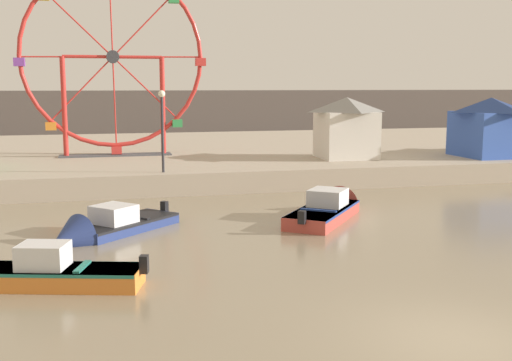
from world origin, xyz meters
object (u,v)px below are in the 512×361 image
motorboat_navy_blue (102,229)px  ferris_wheel_red_frame (113,61)px  motorboat_faded_red (332,207)px  carnival_booth_blue_tent (490,126)px  promenade_lamp_near (162,119)px  motorboat_orange_hull (33,273)px  carnival_booth_white_ticket (346,127)px

motorboat_navy_blue → ferris_wheel_red_frame: size_ratio=0.45×
motorboat_faded_red → carnival_booth_blue_tent: bearing=-17.9°
motorboat_navy_blue → promenade_lamp_near: 8.87m
motorboat_orange_hull → ferris_wheel_red_frame: (2.63, 20.29, 5.93)m
promenade_lamp_near → motorboat_orange_hull: bearing=-109.5°
motorboat_orange_hull → ferris_wheel_red_frame: size_ratio=0.48×
ferris_wheel_red_frame → carnival_booth_blue_tent: ferris_wheel_red_frame is taller
carnival_booth_blue_tent → promenade_lamp_near: bearing=-175.1°
motorboat_faded_red → promenade_lamp_near: 9.16m
motorboat_navy_blue → carnival_booth_white_ticket: (13.09, 11.11, 2.46)m
motorboat_navy_blue → carnival_booth_blue_tent: 23.48m
carnival_booth_white_ticket → motorboat_faded_red: bearing=-112.8°
ferris_wheel_red_frame → promenade_lamp_near: bearing=-75.9°
carnival_booth_blue_tent → carnival_booth_white_ticket: carnival_booth_white_ticket is taller
motorboat_navy_blue → ferris_wheel_red_frame: 16.48m
motorboat_orange_hull → ferris_wheel_red_frame: 21.31m
promenade_lamp_near → ferris_wheel_red_frame: bearing=104.1°
motorboat_orange_hull → carnival_booth_blue_tent: 27.36m
carnival_booth_white_ticket → motorboat_navy_blue: bearing=-137.7°
motorboat_faded_red → carnival_booth_white_ticket: 11.02m
motorboat_faded_red → carnival_booth_blue_tent: size_ratio=1.39×
motorboat_navy_blue → promenade_lamp_near: bearing=-153.3°
motorboat_orange_hull → carnival_booth_blue_tent: carnival_booth_blue_tent is taller
carnival_booth_blue_tent → motorboat_faded_red: bearing=-147.5°
motorboat_navy_blue → carnival_booth_white_ticket: 17.35m
carnival_booth_white_ticket → carnival_booth_blue_tent: bearing=-6.4°
carnival_booth_blue_tent → promenade_lamp_near: promenade_lamp_near is taller
carnival_booth_blue_tent → carnival_booth_white_ticket: size_ratio=1.18×
motorboat_navy_blue → carnival_booth_blue_tent: carnival_booth_blue_tent is taller
carnival_booth_blue_tent → promenade_lamp_near: size_ratio=1.05×
motorboat_orange_hull → promenade_lamp_near: (4.52, 12.75, 3.11)m
motorboat_orange_hull → carnival_booth_white_ticket: carnival_booth_white_ticket is taller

